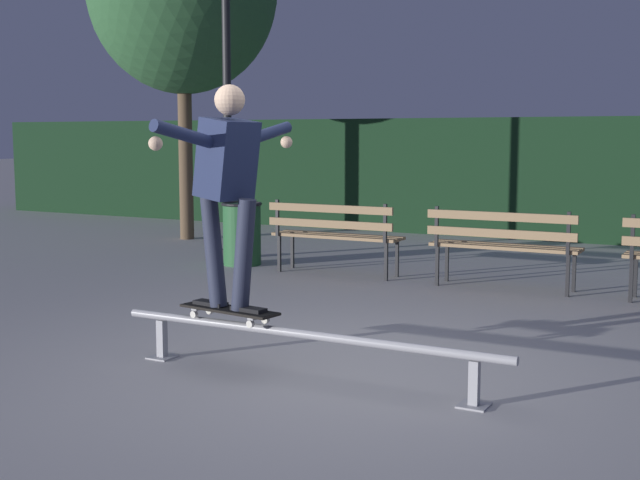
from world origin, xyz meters
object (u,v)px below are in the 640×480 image
Objects in this scene: trash_can at (242,233)px; park_bench_left_center at (503,240)px; skateboard at (229,310)px; skateboarder at (228,177)px; lamp_post_left at (227,71)px; park_bench_leftmost at (334,230)px; grind_rail at (303,341)px.

park_bench_left_center is at bearing -2.70° from trash_can.
skateboard is 0.50× the size of park_bench_left_center.
skateboarder reaches higher than skateboard.
lamp_post_left is 4.88× the size of trash_can.
lamp_post_left reaches higher than skateboard.
park_bench_leftmost is 2.02m from park_bench_left_center.
skateboarder reaches higher than park_bench_leftmost.
park_bench_leftmost is (-1.20, 3.94, -0.82)m from skateboarder.
grind_rail is 3.66× the size of skateboard.
skateboarder is 0.97× the size of park_bench_left_center.
trash_can is at bearing 173.43° from park_bench_leftmost.
trash_can is (-3.20, 4.10, 0.14)m from grind_rail.
lamp_post_left is at bearing 171.57° from park_bench_left_center.
park_bench_leftmost is at bearing -6.57° from trash_can.
lamp_post_left is at bearing 139.41° from trash_can.
skateboarder is 4.11m from park_bench_left_center.
skateboard is 0.51× the size of skateboarder.
lamp_post_left reaches higher than park_bench_leftmost.
park_bench_left_center reaches higher than grind_rail.
skateboard is at bearing -55.60° from lamp_post_left.
skateboard is 5.85m from lamp_post_left.
park_bench_left_center reaches higher than trash_can.
skateboarder is 0.40× the size of lamp_post_left.
park_bench_leftmost is at bearing 107.00° from skateboarder.
park_bench_leftmost is (-1.79, 3.94, 0.26)m from grind_rail.
grind_rail is 1.83× the size of park_bench_leftmost.
park_bench_leftmost is (-1.20, 3.94, 0.12)m from skateboard.
skateboarder is 4.95m from trash_can.
skateboard is at bearing -101.82° from park_bench_left_center.
park_bench_leftmost is 0.41× the size of lamp_post_left.
park_bench_left_center is (0.82, 3.94, -0.82)m from skateboarder.
skateboard is 0.94m from skateboarder.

